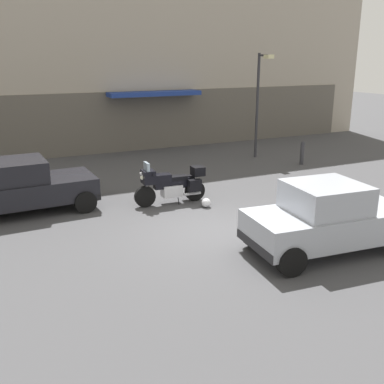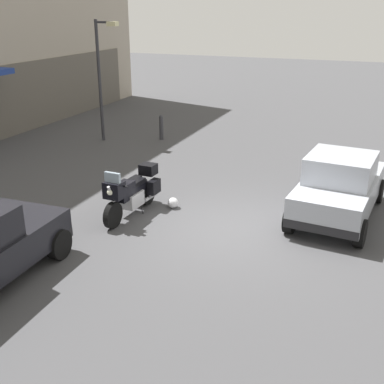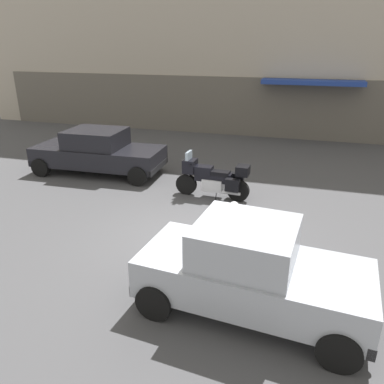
# 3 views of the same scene
# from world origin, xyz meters

# --- Properties ---
(ground_plane) EXTENTS (80.00, 80.00, 0.00)m
(ground_plane) POSITION_xyz_m (0.00, 0.00, 0.00)
(ground_plane) COLOR #424244
(motorcycle) EXTENTS (2.26, 0.78, 1.36)m
(motorcycle) POSITION_xyz_m (-0.09, 2.66, 0.62)
(motorcycle) COLOR black
(motorcycle) RESTS_ON ground
(helmet) EXTENTS (0.28, 0.28, 0.28)m
(helmet) POSITION_xyz_m (0.70, 1.88, 0.14)
(helmet) COLOR silver
(helmet) RESTS_ON ground
(car_hatchback_near) EXTENTS (3.98, 2.10, 1.64)m
(car_hatchback_near) POSITION_xyz_m (1.71, -2.15, 0.81)
(car_hatchback_near) COLOR #9EA3AD
(car_hatchback_near) RESTS_ON ground
(streetlamp_curbside) EXTENTS (0.28, 0.94, 4.50)m
(streetlamp_curbside) POSITION_xyz_m (5.97, 7.07, 2.76)
(streetlamp_curbside) COLOR #2D2D33
(streetlamp_curbside) RESTS_ON ground
(bollard_curbside) EXTENTS (0.16, 0.16, 0.98)m
(bollard_curbside) POSITION_xyz_m (6.90, 5.14, 0.52)
(bollard_curbside) COLOR #333338
(bollard_curbside) RESTS_ON ground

